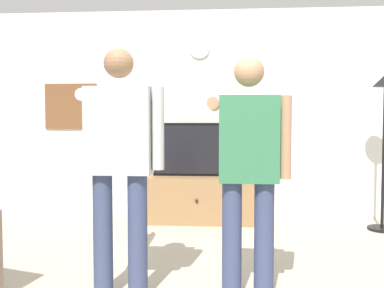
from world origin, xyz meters
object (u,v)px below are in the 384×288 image
tv_stand (198,199)px  wall_clock (200,48)px  person_standing_nearer_couch (248,163)px  television (198,150)px  framed_picture (71,106)px  person_standing_nearer_lamp (120,155)px

tv_stand → wall_clock: 1.95m
person_standing_nearer_couch → tv_stand: bearing=102.3°
television → wall_clock: wall_clock is taller
television → wall_clock: bearing=90.0°
television → framed_picture: size_ratio=1.62×
television → person_standing_nearer_couch: size_ratio=0.67×
wall_clock → person_standing_nearer_lamp: (-0.42, -2.60, -1.19)m
tv_stand → wall_clock: bearing=90.0°
television → framed_picture: bearing=171.8°
person_standing_nearer_lamp → tv_stand: bearing=79.8°
framed_picture → person_standing_nearer_couch: 3.42m
framed_picture → tv_stand: bearing=-9.7°
television → framed_picture: (-1.72, 0.25, 0.55)m
wall_clock → person_standing_nearer_lamp: 2.89m
television → framed_picture: 1.83m
television → person_standing_nearer_lamp: person_standing_nearer_lamp is taller
tv_stand → framed_picture: 2.10m
person_standing_nearer_couch → wall_clock: bearing=100.9°
person_standing_nearer_couch → person_standing_nearer_lamp: bearing=-177.2°
tv_stand → person_standing_nearer_couch: 2.42m
tv_stand → person_standing_nearer_lamp: bearing=-100.2°
tv_stand → wall_clock: wall_clock is taller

